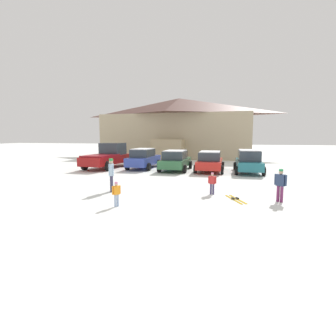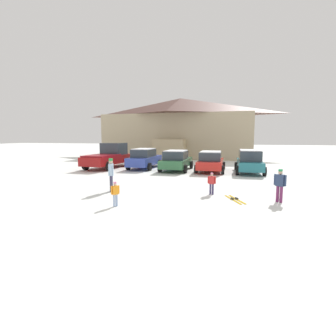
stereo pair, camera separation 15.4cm
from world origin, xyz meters
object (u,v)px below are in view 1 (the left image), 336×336
at_px(parked_green_coupe, 176,160).
at_px(skier_teen_in_navy_coat, 280,183).
at_px(parked_teal_hatchback, 249,161).
at_px(skier_child_in_red_jacket, 212,182).
at_px(parked_red_sedan, 210,161).
at_px(skier_child_in_orange_jacket, 116,193).
at_px(ski_lodge, 179,127).
at_px(pair_of_skis, 235,199).
at_px(skier_adult_in_blue_parka, 111,173).
at_px(parked_blue_hatchback, 144,158).
at_px(pickup_truck, 108,156).

xyz_separation_m(parked_green_coupe, skier_teen_in_navy_coat, (6.49, -8.88, -0.03)).
relative_size(parked_teal_hatchback, skier_child_in_red_jacket, 4.52).
relative_size(parked_green_coupe, parked_red_sedan, 0.97).
bearing_deg(skier_child_in_orange_jacket, ski_lodge, 96.30).
height_order(skier_teen_in_navy_coat, pair_of_skis, skier_teen_in_navy_coat).
relative_size(skier_adult_in_blue_parka, skier_child_in_red_jacket, 1.59).
xyz_separation_m(parked_teal_hatchback, skier_teen_in_navy_coat, (0.84, -8.93, -0.08)).
relative_size(skier_adult_in_blue_parka, pair_of_skis, 1.04).
distance_m(parked_red_sedan, skier_adult_in_blue_parka, 9.78).
relative_size(parked_teal_hatchback, skier_adult_in_blue_parka, 2.84).
xyz_separation_m(ski_lodge, pair_of_skis, (7.40, -23.16, -3.89)).
relative_size(parked_green_coupe, parked_teal_hatchback, 0.98).
height_order(parked_blue_hatchback, skier_child_in_orange_jacket, parked_blue_hatchback).
distance_m(skier_adult_in_blue_parka, skier_teen_in_navy_coat, 7.84).
height_order(parked_green_coupe, skier_child_in_orange_jacket, parked_green_coupe).
xyz_separation_m(skier_adult_in_blue_parka, skier_child_in_orange_jacket, (1.44, -2.51, -0.38)).
xyz_separation_m(parked_green_coupe, parked_red_sedan, (2.75, 0.15, -0.02)).
xyz_separation_m(parked_blue_hatchback, parked_green_coupe, (2.95, -0.62, -0.03)).
height_order(parked_green_coupe, parked_teal_hatchback, parked_teal_hatchback).
height_order(parked_blue_hatchback, pair_of_skis, parked_blue_hatchback).
height_order(parked_red_sedan, pair_of_skis, parked_red_sedan).
relative_size(ski_lodge, skier_child_in_orange_jacket, 19.70).
xyz_separation_m(skier_child_in_orange_jacket, skier_child_in_red_jacket, (3.50, 3.10, 0.03)).
xyz_separation_m(skier_teen_in_navy_coat, skier_child_in_red_jacket, (-2.90, 0.74, -0.20)).
bearing_deg(pickup_truck, skier_teen_in_navy_coat, -36.10).
distance_m(parked_teal_hatchback, pair_of_skis, 9.06).
distance_m(parked_green_coupe, parked_red_sedan, 2.75).
height_order(parked_green_coupe, skier_teen_in_navy_coat, parked_green_coupe).
height_order(parked_blue_hatchback, pickup_truck, pickup_truck).
xyz_separation_m(parked_teal_hatchback, pickup_truck, (-11.76, 0.26, 0.12)).
bearing_deg(ski_lodge, pair_of_skis, -72.29).
xyz_separation_m(ski_lodge, skier_child_in_red_jacket, (6.31, -22.39, -3.32)).
bearing_deg(pickup_truck, skier_adult_in_blue_parka, -62.21).
distance_m(parked_blue_hatchback, skier_adult_in_blue_parka, 9.49).
bearing_deg(skier_teen_in_navy_coat, parked_blue_hatchback, 134.81).
distance_m(skier_teen_in_navy_coat, skier_child_in_red_jacket, 3.00).
height_order(parked_blue_hatchback, skier_teen_in_navy_coat, parked_blue_hatchback).
bearing_deg(parked_green_coupe, parked_red_sedan, 3.06).
height_order(parked_teal_hatchback, skier_adult_in_blue_parka, parked_teal_hatchback).
bearing_deg(parked_teal_hatchback, parked_red_sedan, 178.09).
bearing_deg(parked_teal_hatchback, skier_adult_in_blue_parka, -128.56).
height_order(parked_red_sedan, skier_teen_in_navy_coat, parked_red_sedan).
height_order(ski_lodge, skier_child_in_orange_jacket, ski_lodge).
distance_m(parked_teal_hatchback, skier_child_in_orange_jacket, 12.59).
relative_size(parked_blue_hatchback, parked_teal_hatchback, 1.00).
distance_m(ski_lodge, parked_teal_hatchback, 16.76).
bearing_deg(parked_blue_hatchback, parked_teal_hatchback, -3.82).
bearing_deg(skier_child_in_red_jacket, skier_adult_in_blue_parka, -173.18).
xyz_separation_m(parked_teal_hatchback, skier_child_in_orange_jacket, (-5.56, -11.29, -0.31)).
bearing_deg(skier_adult_in_blue_parka, parked_teal_hatchback, 51.44).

